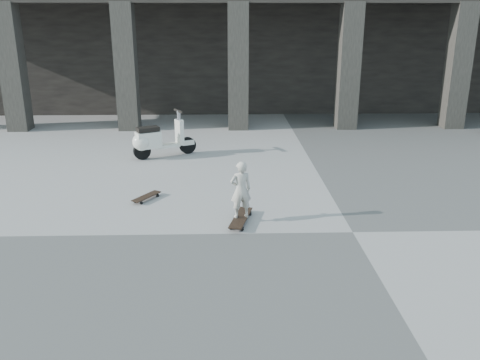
{
  "coord_description": "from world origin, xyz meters",
  "views": [
    {
      "loc": [
        -2.21,
        -8.07,
        3.63
      ],
      "look_at": [
        -1.94,
        1.0,
        0.65
      ],
      "focal_mm": 38.0,
      "sensor_mm": 36.0,
      "label": 1
    }
  ],
  "objects_px": {
    "longboard": "(241,218)",
    "skateboard_spare": "(147,197)",
    "scooter": "(154,140)",
    "child": "(241,190)"
  },
  "relations": [
    {
      "from": "longboard",
      "to": "scooter",
      "type": "relative_size",
      "value": 0.65
    },
    {
      "from": "child",
      "to": "scooter",
      "type": "xyz_separation_m",
      "value": [
        -2.14,
        4.44,
        -0.15
      ]
    },
    {
      "from": "skateboard_spare",
      "to": "scooter",
      "type": "distance_m",
      "value": 3.25
    },
    {
      "from": "skateboard_spare",
      "to": "longboard",
      "type": "bearing_deg",
      "value": -91.06
    },
    {
      "from": "skateboard_spare",
      "to": "scooter",
      "type": "xyz_separation_m",
      "value": [
        -0.25,
        3.21,
        0.41
      ]
    },
    {
      "from": "child",
      "to": "longboard",
      "type": "bearing_deg",
      "value": -13.53
    },
    {
      "from": "longboard",
      "to": "skateboard_spare",
      "type": "relative_size",
      "value": 1.47
    },
    {
      "from": "scooter",
      "to": "child",
      "type": "bearing_deg",
      "value": -90.54
    },
    {
      "from": "skateboard_spare",
      "to": "scooter",
      "type": "height_order",
      "value": "scooter"
    },
    {
      "from": "longboard",
      "to": "skateboard_spare",
      "type": "distance_m",
      "value": 2.26
    }
  ]
}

